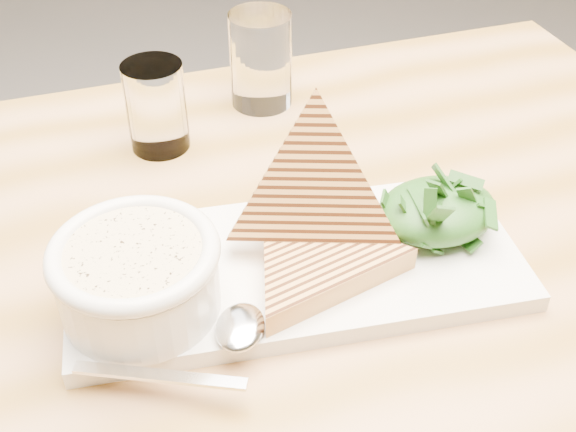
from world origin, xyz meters
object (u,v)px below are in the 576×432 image
object	(u,v)px
soup_bowl	(139,283)
glass_far	(261,60)
glass_near	(156,107)
platter	(296,266)
table_top	(191,314)

from	to	relation	value
soup_bowl	glass_far	distance (m)	0.36
glass_near	glass_far	xyz separation A→B (m)	(0.13, 0.05, 0.01)
soup_bowl	glass_far	bearing A→B (deg)	56.43
platter	soup_bowl	xyz separation A→B (m)	(-0.14, -0.01, 0.03)
glass_far	soup_bowl	bearing A→B (deg)	-123.57
platter	glass_far	xyz separation A→B (m)	(0.07, 0.29, 0.05)
table_top	soup_bowl	world-z (taller)	soup_bowl
table_top	glass_far	distance (m)	0.34
soup_bowl	glass_near	bearing A→B (deg)	75.01
soup_bowl	glass_far	size ratio (longest dim) A/B	1.15
table_top	glass_far	xyz separation A→B (m)	(0.16, 0.29, 0.08)
table_top	soup_bowl	size ratio (longest dim) A/B	9.33
table_top	platter	distance (m)	0.10
table_top	soup_bowl	distance (m)	0.07
table_top	glass_near	distance (m)	0.25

